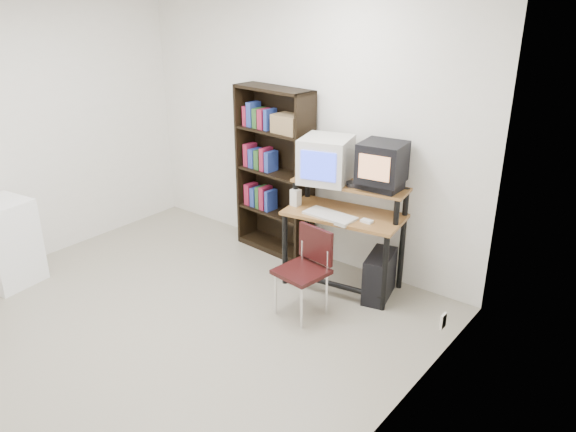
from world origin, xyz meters
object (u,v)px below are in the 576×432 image
Objects in this scene: crt_monitor at (326,160)px; pc_tower at (379,276)px; computer_desk at (345,219)px; crt_tv at (382,162)px; mini_fridge at (5,243)px; school_chair at (307,263)px; bookshelf at (276,169)px.

crt_monitor is 1.15m from pc_tower.
crt_tv is at bearing 16.85° from computer_desk.
mini_fridge is (-2.79, -2.03, -0.82)m from crt_tv.
crt_monitor reaches higher than mini_fridge.
bookshelf is at bearing 147.80° from school_chair.
crt_tv reaches higher than mini_fridge.
computer_desk is 3.17m from mini_fridge.
computer_desk reaches higher than pc_tower.
crt_monitor reaches higher than computer_desk.
mini_fridge is (-2.52, -1.90, -0.26)m from computer_desk.
school_chair is at bearing -97.71° from computer_desk.
computer_desk is 2.74× the size of crt_tv.
crt_tv is 0.54× the size of school_chair.
pc_tower is at bearing -18.85° from crt_monitor.
pc_tower is 3.48m from mini_fridge.
computer_desk is 1.05m from bookshelf.
mini_fridge is at bearing -151.82° from computer_desk.
bookshelf is 2.12× the size of mini_fridge.
crt_tv is at bearing 28.62° from mini_fridge.
bookshelf is (-1.00, 0.24, 0.22)m from computer_desk.
crt_monitor is 0.70× the size of school_chair.
school_chair is 2.85m from mini_fridge.
crt_tv is at bearing 119.18° from pc_tower.
pc_tower is 1.55m from bookshelf.
bookshelf reaches higher than mini_fridge.
computer_desk is 2.50× the size of pc_tower.
computer_desk is 0.63m from school_chair.
crt_monitor is 0.99m from school_chair.
crt_monitor is 0.31× the size of bookshelf.
computer_desk is 0.65× the size of bookshelf.
mini_fridge reaches higher than school_chair.
computer_desk reaches higher than mini_fridge.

